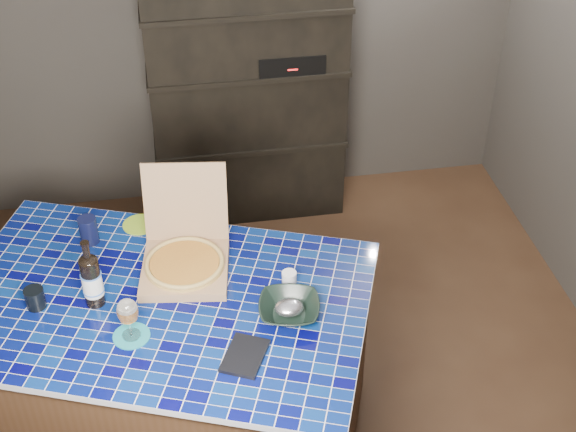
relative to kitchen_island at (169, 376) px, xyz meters
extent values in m
plane|color=brown|center=(0.61, 0.37, -0.48)|extent=(3.50, 3.50, 0.00)
plane|color=#4B4741|center=(0.61, 2.12, 0.77)|extent=(3.50, 0.00, 3.50)
cube|color=black|center=(0.61, 1.90, 0.42)|extent=(1.20, 0.40, 1.80)
cube|color=black|center=(0.86, 1.85, 0.64)|extent=(0.40, 0.32, 0.12)
cube|color=#402819|center=(0.00, 0.00, -0.02)|extent=(1.97, 1.60, 0.93)
cube|color=#040443|center=(0.00, 0.00, 0.46)|extent=(2.03, 1.65, 0.03)
cube|color=#966F4D|center=(0.12, 0.15, 0.50)|extent=(0.42, 0.42, 0.04)
cube|color=#966F4D|center=(0.15, 0.37, 0.70)|extent=(0.38, 0.14, 0.37)
cylinder|color=tan|center=(0.12, 0.15, 0.53)|extent=(0.34, 0.34, 0.01)
cylinder|color=maroon|center=(0.12, 0.15, 0.54)|extent=(0.30, 0.30, 0.01)
torus|color=tan|center=(0.12, 0.15, 0.54)|extent=(0.35, 0.35, 0.02)
cylinder|color=black|center=(-0.26, 0.03, 0.59)|extent=(0.08, 0.08, 0.23)
ellipsoid|color=black|center=(-0.26, 0.03, 0.71)|extent=(0.08, 0.08, 0.04)
cylinder|color=black|center=(-0.26, 0.03, 0.76)|extent=(0.03, 0.03, 0.09)
cylinder|color=silver|center=(-0.26, 0.03, 0.58)|extent=(0.08, 0.08, 0.10)
cylinder|color=#3C6FCD|center=(-0.26, 0.03, 0.55)|extent=(0.09, 0.09, 0.01)
cylinder|color=#3C6FCD|center=(-0.26, 0.03, 0.64)|extent=(0.09, 0.09, 0.01)
cylinder|color=teal|center=(-0.12, -0.20, 0.48)|extent=(0.15, 0.15, 0.01)
cylinder|color=white|center=(-0.12, -0.20, 0.49)|extent=(0.07, 0.07, 0.01)
cylinder|color=white|center=(-0.12, -0.20, 0.53)|extent=(0.01, 0.01, 0.08)
ellipsoid|color=white|center=(-0.12, -0.20, 0.62)|extent=(0.08, 0.08, 0.11)
cylinder|color=orange|center=(-0.12, -0.20, 0.61)|extent=(0.07, 0.07, 0.05)
cylinder|color=white|center=(-0.12, -0.20, 0.64)|extent=(0.07, 0.07, 0.02)
cylinder|color=black|center=(-0.50, 0.04, 0.52)|extent=(0.08, 0.08, 0.09)
cube|color=black|center=(0.32, -0.38, 0.49)|extent=(0.22, 0.25, 0.02)
imported|color=black|center=(0.53, -0.18, 0.51)|extent=(0.29, 0.29, 0.06)
ellipsoid|color=silver|center=(0.53, -0.18, 0.52)|extent=(0.12, 0.10, 0.06)
cylinder|color=white|center=(0.56, 0.02, 0.51)|extent=(0.06, 0.06, 0.05)
cylinder|color=black|center=(-0.29, 0.44, 0.54)|extent=(0.08, 0.08, 0.13)
cylinder|color=#88AE25|center=(-0.07, 0.53, 0.48)|extent=(0.16, 0.16, 0.01)
camera|label=1|loc=(0.13, -2.53, 2.80)|focal=50.00mm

